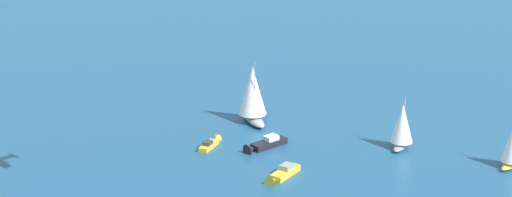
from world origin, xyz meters
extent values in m
ellipsoid|color=gold|center=(39.07, 27.69, 0.45)|extent=(5.49, 6.12, 0.90)
ellipsoid|color=#9E9993|center=(-3.03, 45.53, 0.63)|extent=(5.83, 9.25, 1.26)
cylinder|color=#B2B2B7|center=(-2.77, 44.91, 6.42)|extent=(0.14, 0.14, 10.33)
cone|color=white|center=(-3.21, 45.95, 5.90)|extent=(6.48, 6.48, 8.78)
cube|color=gold|center=(3.27, 22.12, 0.49)|extent=(4.73, 6.30, 0.98)
cone|color=gold|center=(1.42, 18.86, 0.49)|extent=(2.48, 2.33, 1.96)
cube|color=gray|center=(3.49, 22.52, 1.35)|extent=(2.42, 2.64, 0.74)
ellipsoid|color=#9E9993|center=(22.35, 34.94, 0.47)|extent=(4.36, 6.94, 0.94)
cylinder|color=#B2B2B7|center=(22.55, 35.41, 4.82)|extent=(0.14, 0.14, 7.75)
cone|color=white|center=(22.22, 34.63, 4.43)|extent=(4.86, 4.86, 6.59)
cube|color=black|center=(0.24, 34.11, 0.52)|extent=(6.15, 6.04, 1.05)
cone|color=black|center=(-2.64, 31.33, 0.52)|extent=(2.66, 2.67, 2.09)
cube|color=silver|center=(0.59, 34.45, 1.44)|extent=(2.81, 2.79, 0.78)
cube|color=gold|center=(-9.74, 32.85, 0.39)|extent=(3.08, 5.05, 0.77)
cone|color=gold|center=(-8.74, 35.62, 0.39)|extent=(1.87, 1.68, 1.54)
cube|color=#38383D|center=(-9.86, 32.51, 1.06)|extent=(1.73, 2.00, 0.58)
camera|label=1|loc=(6.14, -108.97, 57.29)|focal=64.74mm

